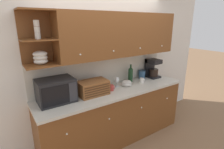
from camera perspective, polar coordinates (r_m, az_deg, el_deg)
name	(u,v)px	position (r m, az deg, el deg)	size (l,w,h in m)	color
ground_plane	(106,129)	(3.67, -2.02, -17.44)	(24.00, 24.00, 0.00)	#896647
wall_back	(104,66)	(3.16, -2.54, 2.77)	(5.04, 0.06, 2.60)	white
counter_unit	(115,115)	(3.19, 0.98, -12.94)	(2.66, 0.66, 0.96)	brown
backsplash_panel	(105,70)	(3.14, -2.18, 1.40)	(2.64, 0.01, 0.54)	beige
upper_cabinets	(119,35)	(2.99, 2.14, 12.80)	(2.64, 0.38, 0.71)	brown
microwave	(56,91)	(2.62, -17.86, -5.00)	(0.51, 0.38, 0.34)	black
bread_box	(93,88)	(2.76, -6.19, -4.32)	(0.46, 0.29, 0.23)	brown
mug	(111,88)	(2.94, -0.25, -4.32)	(0.10, 0.09, 0.09)	#B73D38
wine_glass	(117,80)	(3.08, 1.64, -1.83)	(0.08, 0.08, 0.18)	silver
bowl_stack_on_counter	(126,83)	(3.17, 4.75, -2.84)	(0.20, 0.20, 0.09)	silver
wine_bottle	(131,74)	(3.35, 6.07, 0.17)	(0.09, 0.09, 0.34)	#19381E
mug_blue_second	(142,80)	(3.37, 9.75, -1.86)	(0.09, 0.08, 0.09)	silver
storage_canister	(142,74)	(3.60, 9.74, 0.04)	(0.14, 0.14, 0.17)	#33567A
coffee_maker	(152,68)	(3.71, 13.01, 2.07)	(0.24, 0.26, 0.38)	black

